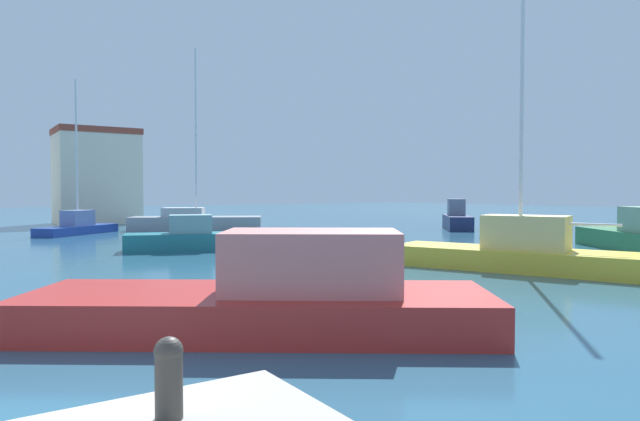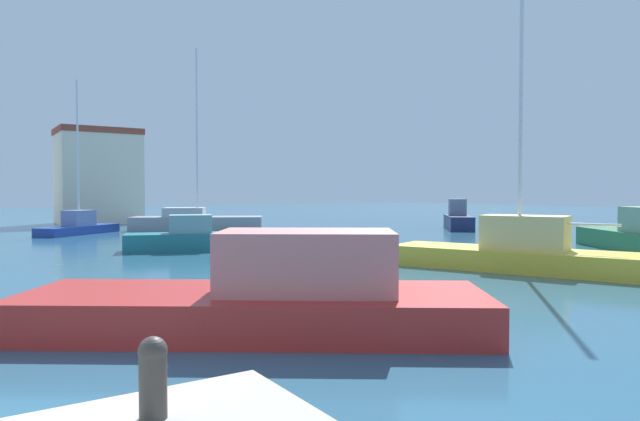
{
  "view_description": "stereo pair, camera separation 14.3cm",
  "coord_description": "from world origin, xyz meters",
  "px_view_note": "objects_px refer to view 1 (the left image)",
  "views": [
    {
      "loc": [
        0.33,
        -5.87,
        2.61
      ],
      "look_at": [
        15.28,
        16.92,
        1.71
      ],
      "focal_mm": 31.49,
      "sensor_mm": 36.0,
      "label": 1
    },
    {
      "loc": [
        0.45,
        -5.95,
        2.61
      ],
      "look_at": [
        15.28,
        16.92,
        1.71
      ],
      "focal_mm": 31.49,
      "sensor_mm": 36.0,
      "label": 2
    }
  ],
  "objects_px": {
    "sailboat_grey_behind_lamppost": "(195,221)",
    "motorboat_teal_distant_east": "(186,238)",
    "motorboat_red_distant_north": "(273,298)",
    "motorboat_navy_far_left": "(457,219)",
    "sailboat_blue_far_right": "(78,225)",
    "sailboat_yellow_near_pier": "(521,252)",
    "mooring_bollard": "(169,374)"
  },
  "relations": [
    {
      "from": "sailboat_blue_far_right",
      "to": "motorboat_red_distant_north",
      "type": "height_order",
      "value": "sailboat_blue_far_right"
    },
    {
      "from": "mooring_bollard",
      "to": "sailboat_yellow_near_pier",
      "type": "xyz_separation_m",
      "value": [
        14.5,
        7.76,
        -0.63
      ]
    },
    {
      "from": "sailboat_blue_far_right",
      "to": "motorboat_teal_distant_east",
      "type": "relative_size",
      "value": 1.75
    },
    {
      "from": "sailboat_blue_far_right",
      "to": "sailboat_yellow_near_pier",
      "type": "bearing_deg",
      "value": -69.56
    },
    {
      "from": "sailboat_yellow_near_pier",
      "to": "sailboat_grey_behind_lamppost",
      "type": "height_order",
      "value": "sailboat_grey_behind_lamppost"
    },
    {
      "from": "mooring_bollard",
      "to": "motorboat_navy_far_left",
      "type": "height_order",
      "value": "motorboat_navy_far_left"
    },
    {
      "from": "motorboat_teal_distant_east",
      "to": "sailboat_blue_far_right",
      "type": "bearing_deg",
      "value": 99.77
    },
    {
      "from": "motorboat_teal_distant_east",
      "to": "mooring_bollard",
      "type": "bearing_deg",
      "value": -110.2
    },
    {
      "from": "motorboat_red_distant_north",
      "to": "motorboat_navy_far_left",
      "type": "xyz_separation_m",
      "value": [
        24.82,
        18.55,
        0.04
      ]
    },
    {
      "from": "sailboat_grey_behind_lamppost",
      "to": "motorboat_red_distant_north",
      "type": "xyz_separation_m",
      "value": [
        -8.85,
        -27.5,
        0.02
      ]
    },
    {
      "from": "mooring_bollard",
      "to": "sailboat_grey_behind_lamppost",
      "type": "relative_size",
      "value": 0.05
    },
    {
      "from": "motorboat_navy_far_left",
      "to": "motorboat_teal_distant_east",
      "type": "relative_size",
      "value": 0.96
    },
    {
      "from": "sailboat_blue_far_right",
      "to": "motorboat_red_distant_north",
      "type": "relative_size",
      "value": 1.09
    },
    {
      "from": "motorboat_navy_far_left",
      "to": "sailboat_grey_behind_lamppost",
      "type": "bearing_deg",
      "value": 150.74
    },
    {
      "from": "sailboat_blue_far_right",
      "to": "sailboat_yellow_near_pier",
      "type": "distance_m",
      "value": 26.93
    },
    {
      "from": "motorboat_red_distant_north",
      "to": "motorboat_teal_distant_east",
      "type": "xyz_separation_m",
      "value": [
        3.7,
        14.88,
        -0.07
      ]
    },
    {
      "from": "sailboat_blue_far_right",
      "to": "sailboat_yellow_near_pier",
      "type": "height_order",
      "value": "sailboat_yellow_near_pier"
    },
    {
      "from": "sailboat_yellow_near_pier",
      "to": "motorboat_navy_far_left",
      "type": "height_order",
      "value": "sailboat_yellow_near_pier"
    },
    {
      "from": "mooring_bollard",
      "to": "motorboat_teal_distant_east",
      "type": "relative_size",
      "value": 0.12
    },
    {
      "from": "sailboat_grey_behind_lamppost",
      "to": "motorboat_red_distant_north",
      "type": "relative_size",
      "value": 1.42
    },
    {
      "from": "motorboat_teal_distant_east",
      "to": "sailboat_grey_behind_lamppost",
      "type": "bearing_deg",
      "value": 67.81
    },
    {
      "from": "mooring_bollard",
      "to": "sailboat_grey_behind_lamppost",
      "type": "xyz_separation_m",
      "value": [
        12.49,
        32.57,
        -0.63
      ]
    },
    {
      "from": "sailboat_blue_far_right",
      "to": "sailboat_grey_behind_lamppost",
      "type": "xyz_separation_m",
      "value": [
        7.39,
        -0.42,
        0.05
      ]
    },
    {
      "from": "sailboat_grey_behind_lamppost",
      "to": "motorboat_teal_distant_east",
      "type": "relative_size",
      "value": 2.28
    },
    {
      "from": "sailboat_blue_far_right",
      "to": "motorboat_navy_far_left",
      "type": "distance_m",
      "value": 25.18
    },
    {
      "from": "mooring_bollard",
      "to": "sailboat_blue_far_right",
      "type": "height_order",
      "value": "sailboat_blue_far_right"
    },
    {
      "from": "sailboat_grey_behind_lamppost",
      "to": "motorboat_red_distant_north",
      "type": "bearing_deg",
      "value": -107.83
    },
    {
      "from": "sailboat_yellow_near_pier",
      "to": "motorboat_red_distant_north",
      "type": "height_order",
      "value": "sailboat_yellow_near_pier"
    },
    {
      "from": "motorboat_teal_distant_east",
      "to": "motorboat_red_distant_north",
      "type": "bearing_deg",
      "value": -103.95
    },
    {
      "from": "sailboat_grey_behind_lamppost",
      "to": "motorboat_teal_distant_east",
      "type": "bearing_deg",
      "value": -112.19
    },
    {
      "from": "mooring_bollard",
      "to": "sailboat_yellow_near_pier",
      "type": "relative_size",
      "value": 0.06
    },
    {
      "from": "mooring_bollard",
      "to": "motorboat_navy_far_left",
      "type": "bearing_deg",
      "value": 39.69
    }
  ]
}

